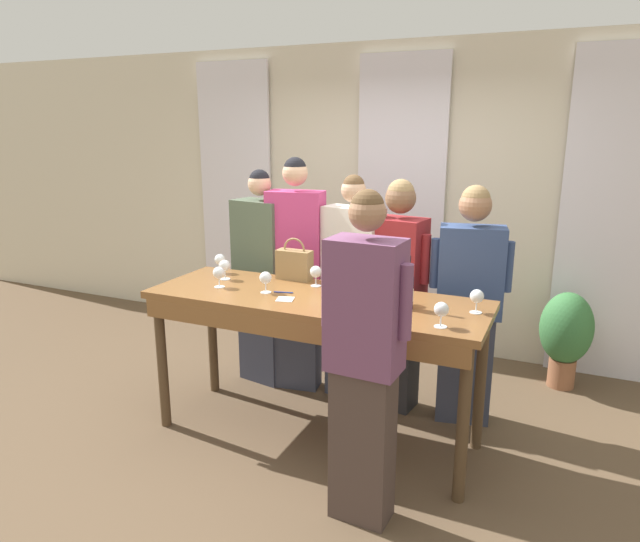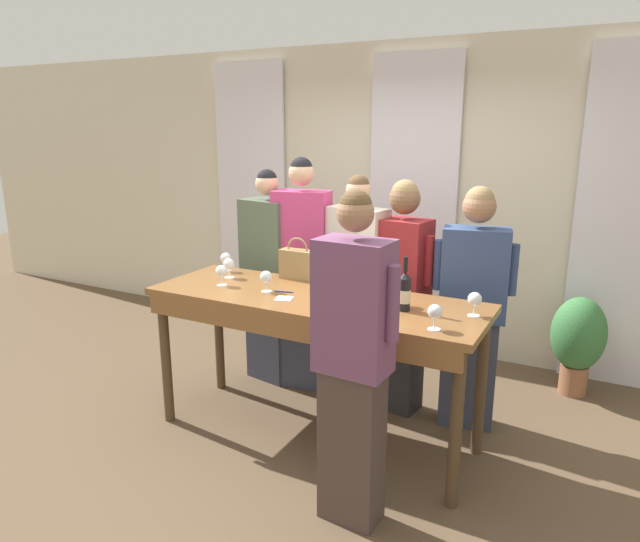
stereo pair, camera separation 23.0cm
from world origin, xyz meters
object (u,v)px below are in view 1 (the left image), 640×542
wine_glass_front_left (220,260)px  guest_pink_top (296,274)px  wine_glass_front_right (225,266)px  wine_bottle (407,290)px  guest_cream_sweater (352,288)px  tasting_bar (314,315)px  wine_glass_front_mid (316,272)px  guest_olive_jacket (262,278)px  wine_glass_center_right (401,289)px  wine_glass_back_left (441,310)px  guest_striped_shirt (397,293)px  wine_glass_center_left (219,273)px  host_pouring (364,360)px  guest_navy_coat (469,303)px  wine_glass_back_mid (477,297)px  wine_glass_center_mid (266,278)px  handbag (294,264)px  potted_plant (566,332)px

wine_glass_front_left → guest_pink_top: (0.43, 0.40, -0.15)m
wine_glass_front_left → wine_glass_front_right: bearing=-46.7°
wine_bottle → guest_cream_sweater: (-0.60, 0.66, -0.24)m
tasting_bar → wine_glass_front_left: wine_glass_front_left is taller
wine_glass_front_mid → guest_olive_jacket: guest_olive_jacket is taller
wine_glass_center_right → wine_glass_back_left: same height
wine_bottle → guest_striped_shirt: size_ratio=0.19×
guest_cream_sweater → wine_glass_front_left: bearing=-156.4°
tasting_bar → wine_glass_center_left: (-0.68, -0.05, 0.21)m
wine_glass_back_left → host_pouring: (-0.30, -0.40, -0.18)m
wine_glass_front_right → guest_cream_sweater: bearing=35.1°
wine_bottle → wine_glass_center_left: (-1.29, -0.07, -0.02)m
guest_cream_sweater → guest_navy_coat: size_ratio=1.02×
wine_glass_back_left → guest_striped_shirt: (-0.51, 0.90, -0.21)m
wine_glass_front_right → host_pouring: size_ratio=0.08×
wine_bottle → wine_glass_back_left: size_ratio=2.30×
wine_glass_center_left → host_pouring: bearing=-24.5°
tasting_bar → guest_cream_sweater: guest_cream_sweater is taller
wine_glass_front_left → wine_glass_front_mid: 0.80m
wine_glass_back_mid → guest_pink_top: (-1.46, 0.57, -0.15)m
host_pouring → guest_pink_top: bearing=128.5°
wine_bottle → wine_glass_center_mid: 0.94m
wine_bottle → wine_glass_front_right: size_ratio=2.30×
wine_glass_center_right → guest_striped_shirt: guest_striped_shirt is taller
wine_glass_back_left → guest_navy_coat: bearing=89.8°
guest_navy_coat → wine_bottle: bearing=-111.5°
tasting_bar → wine_glass_front_right: size_ratio=15.53×
wine_glass_front_right → host_pouring: (1.33, -0.76, -0.18)m
wine_glass_center_right → wine_glass_back_mid: 0.45m
wine_glass_center_mid → host_pouring: host_pouring is taller
wine_bottle → wine_glass_center_left: bearing=-177.1°
wine_glass_front_mid → wine_glass_front_right: same height
wine_bottle → host_pouring: host_pouring is taller
guest_olive_jacket → host_pouring: (1.34, -1.30, 0.04)m
guest_pink_top → guest_navy_coat: guest_pink_top is taller
wine_glass_center_right → wine_glass_back_left: (0.31, -0.31, 0.00)m
wine_glass_center_left → guest_navy_coat: guest_navy_coat is taller
tasting_bar → wine_glass_back_left: bearing=-14.2°
handbag → host_pouring: (0.88, -0.96, -0.20)m
guest_pink_top → potted_plant: (1.97, 0.87, -0.48)m
wine_glass_front_right → guest_cream_sweater: (0.77, 0.54, -0.22)m
wine_bottle → guest_cream_sweater: guest_cream_sweater is taller
guest_striped_shirt → tasting_bar: bearing=-117.8°
wine_bottle → potted_plant: 1.89m
wine_bottle → wine_glass_center_left: wine_bottle is taller
guest_cream_sweater → guest_striped_shirt: 0.35m
wine_bottle → handbag: (-0.92, 0.33, -0.00)m
wine_glass_front_left → wine_glass_front_mid: bearing=-2.8°
tasting_bar → wine_glass_center_left: wine_glass_center_left is taller
guest_striped_shirt → guest_navy_coat: 0.51m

